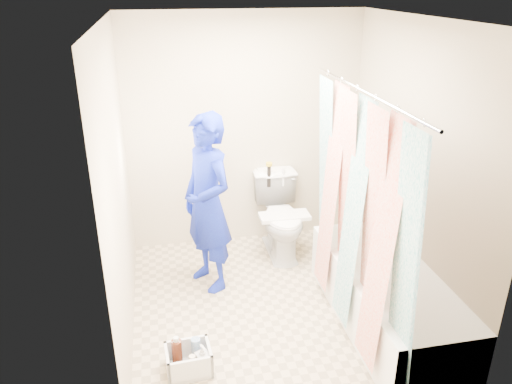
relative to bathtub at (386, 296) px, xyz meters
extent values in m
plane|color=tan|center=(-0.85, 0.43, -0.27)|extent=(2.60, 2.60, 0.00)
cube|color=white|center=(-0.85, 0.43, 2.13)|extent=(2.40, 2.60, 0.02)
cube|color=#B9A78E|center=(-0.85, 1.73, 0.93)|extent=(2.40, 0.02, 2.40)
cube|color=#B9A78E|center=(-0.85, -0.88, 0.93)|extent=(2.40, 0.02, 2.40)
cube|color=#B9A78E|center=(-2.05, 0.43, 0.93)|extent=(0.02, 2.60, 2.40)
cube|color=#B9A78E|center=(0.35, 0.43, 0.93)|extent=(0.02, 2.60, 2.40)
cube|color=white|center=(0.00, 0.00, -0.02)|extent=(0.70, 1.75, 0.50)
cube|color=white|center=(0.00, 0.00, 0.19)|extent=(0.58, 1.63, 0.06)
cylinder|color=silver|center=(-0.33, 0.00, 1.68)|extent=(0.02, 1.90, 0.02)
cube|color=silver|center=(-0.33, 0.00, 0.75)|extent=(0.06, 1.75, 1.80)
imported|color=silver|center=(-0.55, 1.32, 0.14)|extent=(0.47, 0.80, 0.81)
cube|color=white|center=(-0.55, 1.19, 0.21)|extent=(0.50, 0.22, 0.04)
cylinder|color=black|center=(-0.63, 1.54, 0.51)|extent=(0.04, 0.04, 0.24)
cylinder|color=gold|center=(-0.63, 1.54, 0.64)|extent=(0.07, 0.07, 0.03)
cylinder|color=silver|center=(-0.48, 1.54, 0.49)|extent=(0.03, 0.03, 0.20)
imported|color=#1018A8|center=(-1.34, 0.89, 0.55)|extent=(0.62, 0.71, 1.64)
cube|color=silver|center=(-1.64, -0.23, -0.25)|extent=(0.34, 0.28, 0.03)
cube|color=silver|center=(-1.79, -0.24, -0.17)|extent=(0.04, 0.26, 0.20)
cube|color=silver|center=(-1.48, -0.22, -0.17)|extent=(0.04, 0.26, 0.20)
cube|color=silver|center=(-1.63, -0.35, -0.17)|extent=(0.33, 0.04, 0.20)
cube|color=silver|center=(-1.64, -0.11, -0.17)|extent=(0.33, 0.04, 0.20)
cylinder|color=#451B0D|center=(-1.72, -0.19, -0.13)|extent=(0.08, 0.08, 0.22)
cylinder|color=silver|center=(-1.58, -0.17, -0.14)|extent=(0.07, 0.07, 0.20)
cylinder|color=beige|center=(-1.61, -0.28, -0.16)|extent=(0.05, 0.05, 0.14)
cylinder|color=#451B0D|center=(-1.71, -0.30, -0.20)|extent=(0.07, 0.07, 0.07)
cylinder|color=gold|center=(-1.71, -0.30, -0.16)|extent=(0.07, 0.07, 0.01)
imported|color=silver|center=(-1.54, -0.27, -0.13)|extent=(0.12, 0.13, 0.21)
camera|label=1|loc=(-1.73, -3.13, 2.39)|focal=35.00mm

